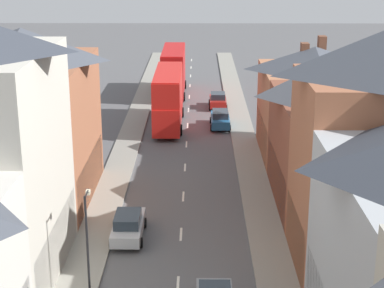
# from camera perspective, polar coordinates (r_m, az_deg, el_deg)

# --- Properties ---
(pavement_left) EXTENTS (2.20, 104.00, 0.14)m
(pavement_left) POSITION_cam_1_polar(r_m,az_deg,el_deg) (52.18, -6.19, -1.26)
(pavement_left) COLOR gray
(pavement_left) RESTS_ON ground
(pavement_right) EXTENTS (2.20, 104.00, 0.14)m
(pavement_right) POSITION_cam_1_polar(r_m,az_deg,el_deg) (51.98, 5.05, -1.30)
(pavement_right) COLOR gray
(pavement_right) RESTS_ON ground
(centre_line_dashes) EXTENTS (0.14, 97.80, 0.01)m
(centre_line_dashes) POSITION_cam_1_polar(r_m,az_deg,el_deg) (49.96, -0.63, -2.09)
(centre_line_dashes) COLOR silver
(centre_line_dashes) RESTS_ON ground
(double_decker_bus_lead) EXTENTS (2.74, 10.80, 5.30)m
(double_decker_bus_lead) POSITION_cam_1_polar(r_m,az_deg,el_deg) (60.54, -2.13, 4.16)
(double_decker_bus_lead) COLOR red
(double_decker_bus_lead) RESTS_ON ground
(double_decker_bus_mid_street) EXTENTS (2.74, 10.80, 5.30)m
(double_decker_bus_mid_street) POSITION_cam_1_polar(r_m,az_deg,el_deg) (73.41, -1.66, 6.53)
(double_decker_bus_mid_street) COLOR red
(double_decker_bus_mid_street) RESTS_ON ground
(car_parked_left_a) EXTENTS (1.90, 4.45, 1.58)m
(car_parked_left_a) POSITION_cam_1_polar(r_m,az_deg,el_deg) (38.28, -5.69, -7.20)
(car_parked_left_a) COLOR #B7BABF
(car_parked_left_a) RESTS_ON ground
(car_mid_black) EXTENTS (1.90, 4.47, 1.67)m
(car_mid_black) POSITION_cam_1_polar(r_m,az_deg,el_deg) (60.62, 2.52, 2.25)
(car_mid_black) COLOR #236093
(car_mid_black) RESTS_ON ground
(car_parked_left_b) EXTENTS (1.90, 3.85, 1.64)m
(car_parked_left_b) POSITION_cam_1_polar(r_m,az_deg,el_deg) (67.95, 2.32, 3.91)
(car_parked_left_b) COLOR maroon
(car_parked_left_b) RESTS_ON ground
(street_lamp) EXTENTS (0.20, 1.12, 5.50)m
(street_lamp) POSITION_cam_1_polar(r_m,az_deg,el_deg) (31.26, -9.27, -8.31)
(street_lamp) COLOR black
(street_lamp) RESTS_ON ground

